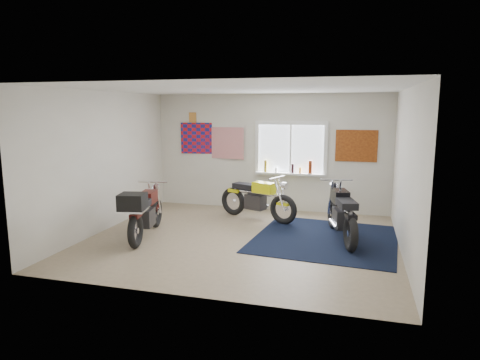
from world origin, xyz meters
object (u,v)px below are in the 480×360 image
(navy_rug, at_px, (325,239))
(yellow_triumph, at_px, (257,200))
(black_chrome_bike, at_px, (342,215))
(maroon_tourer, at_px, (144,212))

(navy_rug, height_order, yellow_triumph, yellow_triumph)
(yellow_triumph, distance_m, black_chrome_bike, 2.06)
(navy_rug, relative_size, maroon_tourer, 1.35)
(yellow_triumph, bearing_deg, navy_rug, -13.39)
(black_chrome_bike, bearing_deg, navy_rug, 91.18)
(navy_rug, distance_m, black_chrome_bike, 0.53)
(navy_rug, bearing_deg, maroon_tourer, -164.66)
(black_chrome_bike, xyz_separation_m, maroon_tourer, (-3.47, -0.96, 0.05))
(yellow_triumph, bearing_deg, maroon_tourer, -109.18)
(yellow_triumph, bearing_deg, black_chrome_bike, -7.28)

